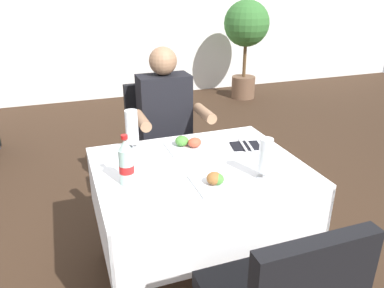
% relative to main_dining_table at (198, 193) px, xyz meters
% --- Properties ---
extents(ground_plane, '(11.00, 11.00, 0.00)m').
position_rel_main_dining_table_xyz_m(ground_plane, '(-0.01, 0.05, -0.58)').
color(ground_plane, '#382619').
extents(main_dining_table, '(1.09, 0.86, 0.75)m').
position_rel_main_dining_table_xyz_m(main_dining_table, '(0.00, 0.00, 0.00)').
color(main_dining_table, white).
rests_on(main_dining_table, ground).
extents(chair_far_diner_seat, '(0.44, 0.50, 0.97)m').
position_rel_main_dining_table_xyz_m(chair_far_diner_seat, '(0.00, 0.82, -0.02)').
color(chair_far_diner_seat, black).
rests_on(chair_far_diner_seat, ground).
extents(seated_diner_far, '(0.50, 0.46, 1.26)m').
position_rel_main_dining_table_xyz_m(seated_diner_far, '(0.03, 0.72, 0.13)').
color(seated_diner_far, '#282D42').
rests_on(seated_diner_far, ground).
extents(plate_near_camera, '(0.23, 0.23, 0.07)m').
position_rel_main_dining_table_xyz_m(plate_near_camera, '(0.00, -0.23, 0.20)').
color(plate_near_camera, white).
rests_on(plate_near_camera, main_dining_table).
extents(plate_far_diner, '(0.23, 0.23, 0.07)m').
position_rel_main_dining_table_xyz_m(plate_far_diner, '(0.02, 0.23, 0.20)').
color(plate_far_diner, white).
rests_on(plate_far_diner, main_dining_table).
extents(beer_glass_left, '(0.07, 0.07, 0.23)m').
position_rel_main_dining_table_xyz_m(beer_glass_left, '(-0.28, 0.34, 0.30)').
color(beer_glass_left, white).
rests_on(beer_glass_left, main_dining_table).
extents(beer_glass_middle, '(0.07, 0.07, 0.21)m').
position_rel_main_dining_table_xyz_m(beer_glass_middle, '(0.25, -0.25, 0.28)').
color(beer_glass_middle, white).
rests_on(beer_glass_middle, main_dining_table).
extents(cola_bottle_primary, '(0.07, 0.07, 0.25)m').
position_rel_main_dining_table_xyz_m(cola_bottle_primary, '(-0.39, -0.08, 0.29)').
color(cola_bottle_primary, silver).
rests_on(cola_bottle_primary, main_dining_table).
extents(napkin_cutlery_set, '(0.19, 0.20, 0.01)m').
position_rel_main_dining_table_xyz_m(napkin_cutlery_set, '(0.35, 0.13, 0.18)').
color(napkin_cutlery_set, black).
rests_on(napkin_cutlery_set, main_dining_table).
extents(potted_plant_corner, '(0.66, 0.66, 1.44)m').
position_rel_main_dining_table_xyz_m(potted_plant_corner, '(2.04, 3.43, 0.41)').
color(potted_plant_corner, brown).
rests_on(potted_plant_corner, ground).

